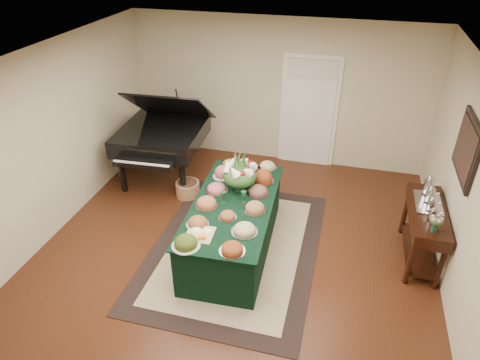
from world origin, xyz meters
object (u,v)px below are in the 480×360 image
(buffet_table, at_px, (233,226))
(mahogany_sideboard, at_px, (426,221))
(grand_piano, at_px, (162,135))
(floral_centerpiece, at_px, (240,172))

(buffet_table, height_order, mahogany_sideboard, mahogany_sideboard)
(grand_piano, bearing_deg, floral_centerpiece, -35.22)
(buffet_table, xyz_separation_m, grand_piano, (-1.74, 1.59, 0.46))
(grand_piano, distance_m, mahogany_sideboard, 4.43)
(buffet_table, distance_m, grand_piano, 2.40)
(buffet_table, xyz_separation_m, mahogany_sideboard, (2.54, 0.46, 0.25))
(grand_piano, relative_size, mahogany_sideboard, 1.35)
(floral_centerpiece, distance_m, grand_piano, 2.14)
(grand_piano, bearing_deg, mahogany_sideboard, -14.80)
(floral_centerpiece, height_order, mahogany_sideboard, floral_centerpiece)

